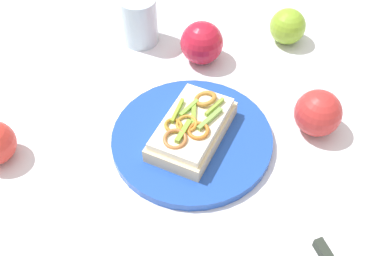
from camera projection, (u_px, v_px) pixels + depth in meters
ground_plane at (192, 142)px, 0.77m from camera, size 2.00×2.00×0.00m
plate at (192, 139)px, 0.77m from camera, size 0.26×0.26×0.02m
sandwich at (192, 128)px, 0.75m from camera, size 0.17×0.12×0.05m
apple_1 at (318, 113)px, 0.76m from camera, size 0.09×0.09×0.08m
apple_2 at (288, 26)px, 0.92m from camera, size 0.08×0.08×0.07m
apple_3 at (202, 43)px, 0.88m from camera, size 0.10×0.10×0.08m
drinking_glass at (139, 20)px, 0.91m from camera, size 0.07×0.07×0.10m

